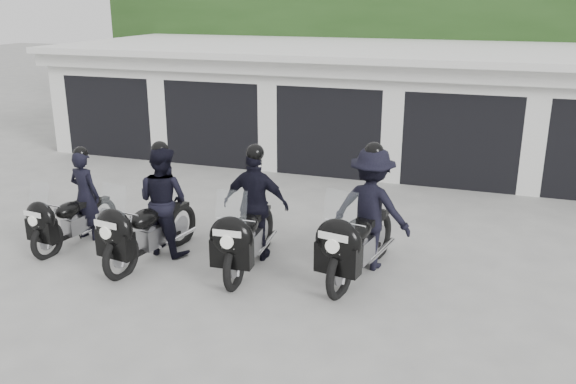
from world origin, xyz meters
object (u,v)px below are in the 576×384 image
(police_bike_a, at_px, (74,206))
(police_bike_d, at_px, (367,217))
(police_bike_b, at_px, (156,209))
(police_bike_c, at_px, (252,214))

(police_bike_a, distance_m, police_bike_d, 5.18)
(police_bike_d, bearing_deg, police_bike_a, -163.74)
(police_bike_b, bearing_deg, police_bike_a, -172.70)
(police_bike_b, xyz_separation_m, police_bike_d, (3.46, 0.58, 0.06))
(police_bike_c, xyz_separation_m, police_bike_d, (1.83, 0.31, 0.05))
(police_bike_b, height_order, police_bike_c, police_bike_c)
(police_bike_b, relative_size, police_bike_c, 0.99)
(police_bike_c, bearing_deg, police_bike_d, 5.48)
(police_bike_c, bearing_deg, police_bike_b, -174.50)
(police_bike_a, height_order, police_bike_b, police_bike_b)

